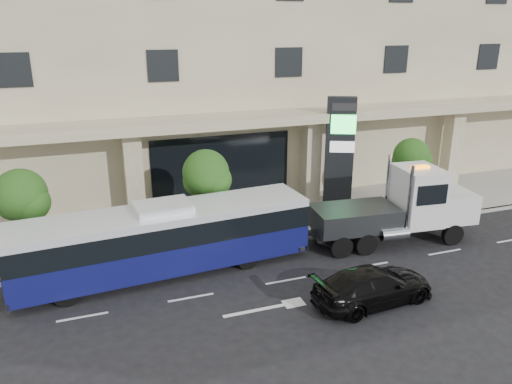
{
  "coord_description": "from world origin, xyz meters",
  "views": [
    {
      "loc": [
        -7.32,
        -18.32,
        10.14
      ],
      "look_at": [
        -0.07,
        2.0,
        2.75
      ],
      "focal_mm": 35.0,
      "sensor_mm": 36.0,
      "label": 1
    }
  ],
  "objects_px": {
    "tow_truck": "(401,208)",
    "signage_pylon": "(339,152)",
    "black_sedan": "(373,286)",
    "city_bus": "(165,238)"
  },
  "relations": [
    {
      "from": "signage_pylon",
      "to": "tow_truck",
      "type": "bearing_deg",
      "value": -58.78
    },
    {
      "from": "city_bus",
      "to": "signage_pylon",
      "type": "height_order",
      "value": "signage_pylon"
    },
    {
      "from": "black_sedan",
      "to": "signage_pylon",
      "type": "xyz_separation_m",
      "value": [
        3.59,
        9.5,
        2.6
      ]
    },
    {
      "from": "city_bus",
      "to": "black_sedan",
      "type": "xyz_separation_m",
      "value": [
        6.94,
        -5.05,
        -0.88
      ]
    },
    {
      "from": "city_bus",
      "to": "tow_truck",
      "type": "height_order",
      "value": "tow_truck"
    },
    {
      "from": "city_bus",
      "to": "signage_pylon",
      "type": "xyz_separation_m",
      "value": [
        10.54,
        4.45,
        1.71
      ]
    },
    {
      "from": "black_sedan",
      "to": "tow_truck",
      "type": "bearing_deg",
      "value": -49.01
    },
    {
      "from": "black_sedan",
      "to": "city_bus",
      "type": "bearing_deg",
      "value": 48.56
    },
    {
      "from": "city_bus",
      "to": "signage_pylon",
      "type": "relative_size",
      "value": 2.01
    },
    {
      "from": "tow_truck",
      "to": "signage_pylon",
      "type": "relative_size",
      "value": 1.46
    }
  ]
}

